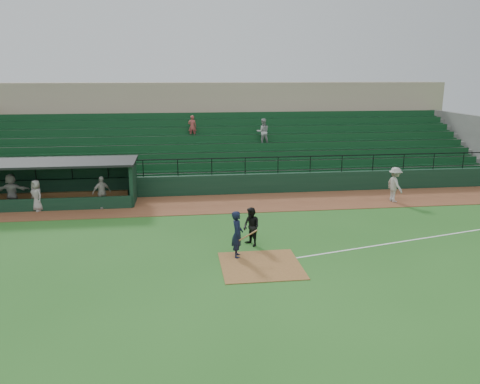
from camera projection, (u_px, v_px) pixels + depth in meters
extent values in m
plane|color=#245C1E|center=(256.00, 256.00, 18.93)|extent=(90.00, 90.00, 0.00)
cube|color=brown|center=(233.00, 203.00, 26.62)|extent=(40.00, 4.00, 0.03)
cube|color=brown|center=(261.00, 265.00, 17.96)|extent=(3.00, 3.00, 0.03)
cube|color=white|center=(430.00, 237.00, 21.10)|extent=(17.49, 4.44, 0.01)
cube|color=black|center=(229.00, 184.00, 28.60)|extent=(36.00, 0.35, 1.20)
cylinder|color=black|center=(229.00, 158.00, 28.22)|extent=(36.00, 0.06, 0.06)
cube|color=slate|center=(221.00, 152.00, 33.03)|extent=(36.00, 9.00, 3.60)
cube|color=#103C1D|center=(222.00, 146.00, 32.44)|extent=(34.56, 8.00, 4.05)
cube|color=slate|center=(463.00, 143.00, 35.29)|extent=(0.35, 9.50, 4.20)
cube|color=tan|center=(213.00, 123.00, 38.95)|extent=(38.00, 3.00, 6.40)
cube|color=slate|center=(215.00, 119.00, 36.91)|extent=(36.00, 2.00, 0.20)
imported|color=#A4A4A4|center=(263.00, 132.00, 32.88)|extent=(0.89, 0.69, 1.83)
imported|color=#9E3C3A|center=(192.00, 127.00, 33.15)|extent=(0.57, 0.38, 1.57)
cube|color=black|center=(60.00, 179.00, 27.42)|extent=(8.50, 0.20, 2.30)
cube|color=black|center=(133.00, 182.00, 26.71)|extent=(0.20, 2.60, 2.30)
cube|color=black|center=(52.00, 163.00, 25.88)|extent=(8.90, 3.20, 0.12)
cube|color=olive|center=(60.00, 196.00, 27.25)|extent=(7.65, 0.40, 0.50)
cube|color=black|center=(50.00, 205.00, 25.06)|extent=(8.50, 0.12, 0.70)
imported|color=black|center=(237.00, 234.00, 18.61)|extent=(0.53, 0.73, 1.88)
cylinder|color=olive|center=(248.00, 235.00, 18.47)|extent=(0.79, 0.34, 0.35)
imported|color=black|center=(251.00, 227.00, 19.90)|extent=(0.92, 0.99, 1.64)
imported|color=#A8A49E|center=(395.00, 185.00, 26.70)|extent=(0.88, 1.35, 1.97)
imported|color=#9D9892|center=(102.00, 192.00, 25.38)|extent=(1.09, 0.91, 1.75)
imported|color=gray|center=(37.00, 196.00, 24.92)|extent=(0.95, 0.94, 1.66)
imported|color=gray|center=(12.00, 191.00, 25.45)|extent=(1.77, 0.63, 1.88)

